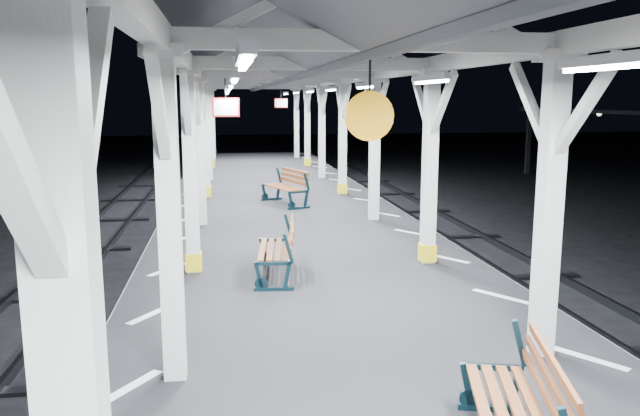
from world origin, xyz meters
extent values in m
plane|color=black|center=(0.00, 0.00, 0.00)|extent=(120.00, 120.00, 0.00)
cube|color=black|center=(0.00, 0.00, 0.50)|extent=(6.00, 50.00, 1.00)
cube|color=silver|center=(-2.45, 0.00, 1.00)|extent=(1.00, 48.00, 0.01)
cube|color=silver|center=(2.45, 0.00, 1.00)|extent=(1.00, 48.00, 0.01)
cube|color=#2D2D33|center=(4.45, 0.00, 0.08)|extent=(0.08, 60.00, 0.16)
cube|color=silver|center=(-2.00, -5.45, 3.75)|extent=(0.10, 0.99, 0.99)
cube|color=silver|center=(-2.00, -2.00, 2.60)|extent=(0.22, 0.22, 3.20)
cube|color=silver|center=(-2.00, -2.00, 4.26)|extent=(0.40, 0.40, 0.12)
cube|color=silver|center=(-2.00, -1.45, 3.75)|extent=(0.10, 0.99, 0.99)
cube|color=silver|center=(-2.00, -2.55, 3.75)|extent=(0.10, 0.99, 0.99)
cube|color=silver|center=(-2.00, 2.00, 2.60)|extent=(0.22, 0.22, 3.20)
cube|color=silver|center=(-2.00, 2.00, 4.26)|extent=(0.40, 0.40, 0.12)
cube|color=yellow|center=(-2.00, 2.00, 1.18)|extent=(0.26, 0.26, 0.30)
cube|color=silver|center=(-2.00, 2.55, 3.75)|extent=(0.10, 0.99, 0.99)
cube|color=silver|center=(-2.00, 1.45, 3.75)|extent=(0.10, 0.99, 0.99)
cube|color=silver|center=(-2.00, 6.00, 2.60)|extent=(0.22, 0.22, 3.20)
cube|color=silver|center=(-2.00, 6.00, 4.26)|extent=(0.40, 0.40, 0.12)
cube|color=silver|center=(-2.00, 6.55, 3.75)|extent=(0.10, 0.99, 0.99)
cube|color=silver|center=(-2.00, 5.45, 3.75)|extent=(0.10, 0.99, 0.99)
cube|color=silver|center=(-2.00, 10.00, 2.60)|extent=(0.22, 0.22, 3.20)
cube|color=silver|center=(-2.00, 10.00, 4.26)|extent=(0.40, 0.40, 0.12)
cube|color=yellow|center=(-2.00, 10.00, 1.18)|extent=(0.26, 0.26, 0.30)
cube|color=silver|center=(-2.00, 10.55, 3.75)|extent=(0.10, 0.99, 0.99)
cube|color=silver|center=(-2.00, 9.45, 3.75)|extent=(0.10, 0.99, 0.99)
cube|color=silver|center=(-2.00, 14.00, 2.60)|extent=(0.22, 0.22, 3.20)
cube|color=silver|center=(-2.00, 14.00, 4.26)|extent=(0.40, 0.40, 0.12)
cube|color=silver|center=(-2.00, 14.55, 3.75)|extent=(0.10, 0.99, 0.99)
cube|color=silver|center=(-2.00, 13.45, 3.75)|extent=(0.10, 0.99, 0.99)
cube|color=silver|center=(-2.00, 18.00, 2.60)|extent=(0.22, 0.22, 3.20)
cube|color=silver|center=(-2.00, 18.00, 4.26)|extent=(0.40, 0.40, 0.12)
cube|color=yellow|center=(-2.00, 18.00, 1.18)|extent=(0.26, 0.26, 0.30)
cube|color=silver|center=(-2.00, 18.55, 3.75)|extent=(0.10, 0.99, 0.99)
cube|color=silver|center=(-2.00, 17.45, 3.75)|extent=(0.10, 0.99, 0.99)
cube|color=silver|center=(-2.00, 22.00, 2.60)|extent=(0.22, 0.22, 3.20)
cube|color=silver|center=(-2.00, 22.00, 4.26)|extent=(0.40, 0.40, 0.12)
cube|color=silver|center=(-2.00, 22.55, 3.75)|extent=(0.10, 0.99, 0.99)
cube|color=silver|center=(-2.00, 21.45, 3.75)|extent=(0.10, 0.99, 0.99)
cube|color=silver|center=(2.00, -2.00, 2.60)|extent=(0.22, 0.22, 3.20)
cube|color=silver|center=(2.00, -2.00, 4.26)|extent=(0.40, 0.40, 0.12)
cube|color=silver|center=(2.00, -1.45, 3.75)|extent=(0.10, 0.99, 0.99)
cube|color=silver|center=(2.00, -2.55, 3.75)|extent=(0.10, 0.99, 0.99)
cube|color=silver|center=(2.00, 2.00, 2.60)|extent=(0.22, 0.22, 3.20)
cube|color=silver|center=(2.00, 2.00, 4.26)|extent=(0.40, 0.40, 0.12)
cube|color=yellow|center=(2.00, 2.00, 1.18)|extent=(0.26, 0.26, 0.30)
cube|color=silver|center=(2.00, 2.55, 3.75)|extent=(0.10, 0.99, 0.99)
cube|color=silver|center=(2.00, 1.45, 3.75)|extent=(0.10, 0.99, 0.99)
cube|color=silver|center=(2.00, 6.00, 2.60)|extent=(0.22, 0.22, 3.20)
cube|color=silver|center=(2.00, 6.00, 4.26)|extent=(0.40, 0.40, 0.12)
cube|color=silver|center=(2.00, 6.55, 3.75)|extent=(0.10, 0.99, 0.99)
cube|color=silver|center=(2.00, 5.45, 3.75)|extent=(0.10, 0.99, 0.99)
cube|color=silver|center=(2.00, 10.00, 2.60)|extent=(0.22, 0.22, 3.20)
cube|color=silver|center=(2.00, 10.00, 4.26)|extent=(0.40, 0.40, 0.12)
cube|color=yellow|center=(2.00, 10.00, 1.18)|extent=(0.26, 0.26, 0.30)
cube|color=silver|center=(2.00, 10.55, 3.75)|extent=(0.10, 0.99, 0.99)
cube|color=silver|center=(2.00, 9.45, 3.75)|extent=(0.10, 0.99, 0.99)
cube|color=silver|center=(2.00, 14.00, 2.60)|extent=(0.22, 0.22, 3.20)
cube|color=silver|center=(2.00, 14.00, 4.26)|extent=(0.40, 0.40, 0.12)
cube|color=silver|center=(2.00, 14.55, 3.75)|extent=(0.10, 0.99, 0.99)
cube|color=silver|center=(2.00, 13.45, 3.75)|extent=(0.10, 0.99, 0.99)
cube|color=silver|center=(2.00, 18.00, 2.60)|extent=(0.22, 0.22, 3.20)
cube|color=silver|center=(2.00, 18.00, 4.26)|extent=(0.40, 0.40, 0.12)
cube|color=yellow|center=(2.00, 18.00, 1.18)|extent=(0.26, 0.26, 0.30)
cube|color=silver|center=(2.00, 18.55, 3.75)|extent=(0.10, 0.99, 0.99)
cube|color=silver|center=(2.00, 17.45, 3.75)|extent=(0.10, 0.99, 0.99)
cube|color=silver|center=(2.00, 22.00, 2.60)|extent=(0.22, 0.22, 3.20)
cube|color=silver|center=(2.00, 22.00, 4.26)|extent=(0.40, 0.40, 0.12)
cube|color=silver|center=(2.00, 22.55, 3.75)|extent=(0.10, 0.99, 0.99)
cube|color=silver|center=(2.00, 21.45, 3.75)|extent=(0.10, 0.99, 0.99)
cube|color=silver|center=(-2.00, 0.00, 4.38)|extent=(0.18, 48.00, 0.24)
cube|color=silver|center=(2.00, 0.00, 4.38)|extent=(0.18, 48.00, 0.24)
cube|color=silver|center=(0.00, -2.00, 4.38)|extent=(4.20, 0.14, 0.20)
cube|color=silver|center=(0.00, 2.00, 4.38)|extent=(4.20, 0.14, 0.20)
cube|color=silver|center=(0.00, 6.00, 4.38)|extent=(4.20, 0.14, 0.20)
cube|color=silver|center=(0.00, 10.00, 4.38)|extent=(4.20, 0.14, 0.20)
cube|color=silver|center=(0.00, 14.00, 4.38)|extent=(4.20, 0.14, 0.20)
cube|color=silver|center=(0.00, 18.00, 4.38)|extent=(4.20, 0.14, 0.20)
cube|color=silver|center=(0.00, 22.00, 4.38)|extent=(4.20, 0.14, 0.20)
cube|color=#4A4E52|center=(-1.30, 0.00, 4.92)|extent=(2.80, 49.00, 1.45)
cube|color=#4A4E52|center=(1.30, 0.00, 4.92)|extent=(2.80, 49.00, 1.45)
cube|color=silver|center=(-1.30, -4.00, 4.10)|extent=(0.10, 1.35, 0.08)
cube|color=white|center=(-1.30, -4.00, 4.05)|extent=(0.05, 1.25, 0.05)
cube|color=silver|center=(-1.30, 0.00, 4.10)|extent=(0.10, 1.35, 0.08)
cube|color=white|center=(-1.30, 0.00, 4.05)|extent=(0.05, 1.25, 0.05)
cube|color=silver|center=(-1.30, 4.00, 4.10)|extent=(0.10, 1.35, 0.08)
cube|color=white|center=(-1.30, 4.00, 4.05)|extent=(0.05, 1.25, 0.05)
cube|color=silver|center=(-1.30, 8.00, 4.10)|extent=(0.10, 1.35, 0.08)
cube|color=white|center=(-1.30, 8.00, 4.05)|extent=(0.05, 1.25, 0.05)
cube|color=silver|center=(-1.30, 12.00, 4.10)|extent=(0.10, 1.35, 0.08)
cube|color=white|center=(-1.30, 12.00, 4.05)|extent=(0.05, 1.25, 0.05)
cube|color=silver|center=(-1.30, 16.00, 4.10)|extent=(0.10, 1.35, 0.08)
cube|color=white|center=(-1.30, 16.00, 4.05)|extent=(0.05, 1.25, 0.05)
cube|color=silver|center=(-1.30, 20.00, 4.10)|extent=(0.10, 1.35, 0.08)
cube|color=white|center=(-1.30, 20.00, 4.05)|extent=(0.05, 1.25, 0.05)
cube|color=silver|center=(1.30, -4.00, 4.10)|extent=(0.10, 1.35, 0.08)
cube|color=white|center=(1.30, -4.00, 4.05)|extent=(0.05, 1.25, 0.05)
cube|color=silver|center=(1.30, 0.00, 4.10)|extent=(0.10, 1.35, 0.08)
cube|color=white|center=(1.30, 0.00, 4.05)|extent=(0.05, 1.25, 0.05)
cube|color=silver|center=(1.30, 4.00, 4.10)|extent=(0.10, 1.35, 0.08)
cube|color=white|center=(1.30, 4.00, 4.05)|extent=(0.05, 1.25, 0.05)
cube|color=silver|center=(1.30, 8.00, 4.10)|extent=(0.10, 1.35, 0.08)
cube|color=white|center=(1.30, 8.00, 4.05)|extent=(0.05, 1.25, 0.05)
cube|color=silver|center=(1.30, 12.00, 4.10)|extent=(0.10, 1.35, 0.08)
cube|color=white|center=(1.30, 12.00, 4.05)|extent=(0.05, 1.25, 0.05)
cube|color=silver|center=(1.30, 16.00, 4.10)|extent=(0.10, 1.35, 0.08)
cube|color=white|center=(1.30, 16.00, 4.05)|extent=(0.05, 1.25, 0.05)
cube|color=silver|center=(1.30, 20.00, 4.10)|extent=(0.10, 1.35, 0.08)
cube|color=white|center=(1.30, 20.00, 4.05)|extent=(0.05, 1.25, 0.05)
cylinder|color=black|center=(0.00, -2.00, 4.05)|extent=(0.02, 0.02, 0.30)
cylinder|color=orange|center=(0.00, -2.00, 3.65)|extent=(0.50, 0.04, 0.50)
cylinder|color=black|center=(-1.41, 3.69, 4.02)|extent=(0.02, 0.02, 0.36)
cube|color=red|center=(-1.41, 3.69, 3.67)|extent=(0.50, 0.03, 0.35)
cube|color=white|center=(-1.41, 3.69, 3.67)|extent=(0.44, 0.04, 0.29)
cylinder|color=black|center=(0.75, 16.26, 4.02)|extent=(0.02, 0.02, 0.36)
cube|color=red|center=(0.75, 16.26, 3.67)|extent=(0.50, 0.03, 0.35)
cube|color=white|center=(0.75, 16.26, 3.67)|extent=(0.44, 0.05, 0.29)
cube|color=black|center=(14.00, 22.00, 1.65)|extent=(0.20, 0.20, 3.30)
sphere|color=silver|center=(14.00, 16.00, 3.22)|extent=(0.20, 0.20, 0.20)
sphere|color=silver|center=(14.00, 22.00, 3.22)|extent=(0.20, 0.20, 0.20)
cube|color=#0D242D|center=(0.91, -3.16, 1.03)|extent=(0.59, 0.22, 0.06)
cube|color=#0D242D|center=(0.69, -3.10, 1.23)|extent=(0.16, 0.09, 0.46)
cube|color=#0D242D|center=(1.10, -3.22, 1.23)|extent=(0.15, 0.09, 0.46)
cube|color=#0D242D|center=(1.12, -3.22, 1.67)|extent=(0.17, 0.09, 0.44)
cube|color=brown|center=(0.50, -3.88, 1.45)|extent=(0.49, 1.49, 0.04)
cube|color=brown|center=(0.62, -3.92, 1.45)|extent=(0.49, 1.49, 0.04)
cube|color=brown|center=(0.75, -3.95, 1.45)|extent=(0.49, 1.49, 0.04)
cube|color=brown|center=(0.88, -3.99, 1.45)|extent=(0.49, 1.49, 0.04)
cube|color=brown|center=(0.94, -4.00, 1.59)|extent=(0.45, 1.48, 0.09)
cube|color=brown|center=(0.96, -4.01, 1.72)|extent=(0.45, 1.48, 0.09)
cube|color=brown|center=(0.98, -4.01, 1.85)|extent=(0.45, 1.48, 0.09)
cube|color=#0D242D|center=(-0.78, 0.76, 1.03)|extent=(0.59, 0.12, 0.06)
cube|color=#0D242D|center=(-0.99, 0.78, 1.23)|extent=(0.16, 0.06, 0.46)
cube|color=#0D242D|center=(-0.58, 0.74, 1.23)|extent=(0.14, 0.06, 0.46)
cube|color=#0D242D|center=(-0.56, 0.73, 1.66)|extent=(0.16, 0.07, 0.43)
cube|color=#0D242D|center=(-0.61, 2.32, 1.03)|extent=(0.59, 0.12, 0.06)
cube|color=#0D242D|center=(-0.83, 2.35, 1.23)|extent=(0.16, 0.06, 0.46)
cube|color=#0D242D|center=(-0.42, 2.30, 1.23)|extent=(0.14, 0.06, 0.46)
cube|color=#0D242D|center=(-0.40, 2.30, 1.66)|extent=(0.16, 0.07, 0.43)
cube|color=brown|center=(-0.89, 1.56, 1.44)|extent=(0.24, 1.50, 0.03)
cube|color=brown|center=(-0.76, 1.55, 1.44)|extent=(0.24, 1.50, 0.03)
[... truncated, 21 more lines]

